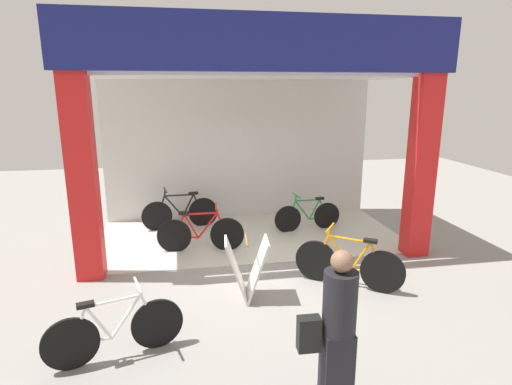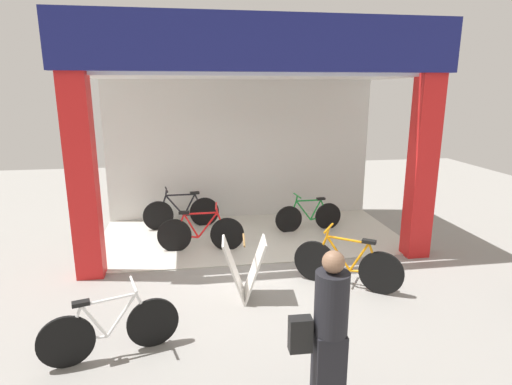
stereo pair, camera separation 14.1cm
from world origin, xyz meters
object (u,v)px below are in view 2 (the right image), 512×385
Objects in this scene: bicycle_inside_0 at (309,216)px; bicycle_parked_1 at (347,265)px; sandwich_board_sign at (244,269)px; pedestrian_0 at (328,335)px; bicycle_inside_1 at (201,233)px; bicycle_inside_2 at (182,212)px; bicycle_parked_0 at (111,329)px.

bicycle_inside_0 is 1.04× the size of bicycle_parked_1.
sandwich_board_sign is at bearing -176.40° from bicycle_parked_1.
pedestrian_0 is at bearing -79.17° from sandwich_board_sign.
bicycle_parked_1 is (2.24, -1.90, 0.02)m from bicycle_inside_1.
bicycle_inside_2 reaches higher than bicycle_parked_0.
pedestrian_0 reaches higher than sandwich_board_sign.
bicycle_inside_0 is 2.84m from bicycle_inside_2.
sandwich_board_sign reaches higher than bicycle_parked_0.
bicycle_inside_2 is 4.68m from bicycle_parked_0.
bicycle_inside_1 is at bearing 106.36° from sandwich_board_sign.
bicycle_parked_0 is 0.91× the size of pedestrian_0.
bicycle_inside_0 is at bearing 18.92° from bicycle_inside_1.
pedestrian_0 is at bearing -76.39° from bicycle_inside_2.
bicycle_inside_0 is 2.53m from bicycle_inside_1.
pedestrian_0 reaches higher than bicycle_parked_0.
bicycle_inside_1 reaches higher than bicycle_inside_0.
sandwich_board_sign is at bearing -122.60° from bicycle_inside_0.
sandwich_board_sign is (-1.65, -0.10, 0.09)m from bicycle_parked_1.
bicycle_inside_1 is 3.36m from bicycle_parked_0.
sandwich_board_sign reaches higher than bicycle_inside_2.
bicycle_inside_2 is at bearing 80.61° from bicycle_parked_0.
bicycle_inside_2 is (-2.77, 0.64, 0.04)m from bicycle_inside_0.
bicycle_parked_1 reaches higher than bicycle_parked_0.
bicycle_parked_0 is (-0.76, -4.62, -0.02)m from bicycle_inside_2.
bicycle_inside_1 is 0.99× the size of bicycle_inside_2.
bicycle_parked_1 is (3.38, 1.26, 0.03)m from bicycle_parked_0.
bicycle_inside_0 is 0.98× the size of bicycle_parked_0.
sandwich_board_sign is 0.56× the size of pedestrian_0.
sandwich_board_sign is (0.59, -2.01, 0.10)m from bicycle_inside_1.
bicycle_inside_1 is at bearing 70.21° from bicycle_parked_0.
bicycle_inside_0 is 0.90× the size of pedestrian_0.
bicycle_inside_0 is 0.90× the size of bicycle_inside_2.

